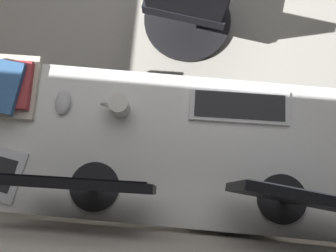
% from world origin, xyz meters
% --- Properties ---
extents(desk, '(2.36, 0.63, 0.73)m').
position_xyz_m(desk, '(-0.20, 1.58, 0.67)').
color(desk, white).
rests_on(desk, ground).
extents(drawer_pedestal, '(0.40, 0.51, 0.69)m').
position_xyz_m(drawer_pedestal, '(-0.51, 1.61, 0.35)').
color(drawer_pedestal, white).
rests_on(drawer_pedestal, ground).
extents(monitor_primary, '(0.51, 0.20, 0.43)m').
position_xyz_m(monitor_primary, '(0.08, 1.76, 0.98)').
color(monitor_primary, black).
rests_on(monitor_primary, desk).
extents(monitor_secondary, '(0.49, 0.20, 0.47)m').
position_xyz_m(monitor_secondary, '(-0.68, 1.75, 1.00)').
color(monitor_secondary, black).
rests_on(monitor_secondary, desk).
extents(keyboard_main, '(0.42, 0.15, 0.02)m').
position_xyz_m(keyboard_main, '(-0.49, 1.38, 0.74)').
color(keyboard_main, silver).
rests_on(keyboard_main, desk).
extents(mouse_main, '(0.06, 0.10, 0.03)m').
position_xyz_m(mouse_main, '(0.25, 1.43, 0.75)').
color(mouse_main, silver).
rests_on(mouse_main, desk).
extents(book_stack_near, '(0.22, 0.28, 0.09)m').
position_xyz_m(book_stack_near, '(0.48, 1.39, 0.77)').
color(book_stack_near, beige).
rests_on(book_stack_near, desk).
extents(coffee_mug, '(0.12, 0.08, 0.11)m').
position_xyz_m(coffee_mug, '(0.01, 1.43, 0.78)').
color(coffee_mug, silver).
rests_on(coffee_mug, desk).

